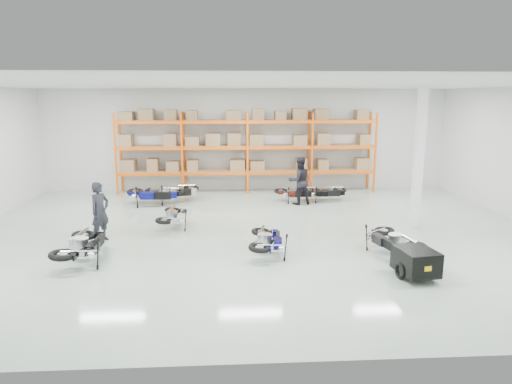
{
  "coord_description": "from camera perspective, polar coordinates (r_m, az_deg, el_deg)",
  "views": [
    {
      "loc": [
        -0.79,
        -13.5,
        4.14
      ],
      "look_at": [
        0.07,
        1.06,
        1.1
      ],
      "focal_mm": 32.0,
      "sensor_mm": 36.0,
      "label": 1
    }
  ],
  "objects": [
    {
      "name": "structural_column",
      "position": [
        15.35,
        19.67,
        4.01
      ],
      "size": [
        0.25,
        0.25,
        4.5
      ],
      "primitive_type": "cube",
      "color": "white",
      "rests_on": "ground"
    },
    {
      "name": "moto_blue_centre",
      "position": [
        12.18,
        1.52,
        -5.58
      ],
      "size": [
        1.0,
        1.75,
        1.08
      ],
      "primitive_type": null,
      "rotation": [
        0.0,
        -0.09,
        3.04
      ],
      "color": "#08074D",
      "rests_on": "ground"
    },
    {
      "name": "person_back",
      "position": [
        17.9,
        5.43,
        1.4
      ],
      "size": [
        1.05,
        0.9,
        1.87
      ],
      "primitive_type": "imported",
      "rotation": [
        0.0,
        0.0,
        3.37
      ],
      "color": "black",
      "rests_on": "ground"
    },
    {
      "name": "moto_back_b",
      "position": [
        18.55,
        -10.33,
        0.48
      ],
      "size": [
        2.05,
        1.4,
        1.21
      ],
      "primitive_type": null,
      "rotation": [
        0.0,
        -0.09,
        1.85
      ],
      "color": "#A9AEB3",
      "rests_on": "ground"
    },
    {
      "name": "person_left",
      "position": [
        14.0,
        -18.92,
        -2.36
      ],
      "size": [
        0.7,
        0.77,
        1.76
      ],
      "primitive_type": "imported",
      "rotation": [
        0.0,
        0.0,
        1.01
      ],
      "color": "black",
      "rests_on": "ground"
    },
    {
      "name": "moto_black_far_left",
      "position": [
        12.42,
        -20.84,
        -5.71
      ],
      "size": [
        0.96,
        1.9,
        1.22
      ],
      "primitive_type": null,
      "rotation": [
        0.0,
        -0.09,
        3.13
      ],
      "color": "black",
      "rests_on": "ground"
    },
    {
      "name": "moto_touring_right",
      "position": [
        12.7,
        16.64,
        -5.27
      ],
      "size": [
        1.22,
        1.87,
        1.12
      ],
      "primitive_type": null,
      "rotation": [
        0.0,
        -0.09,
        0.23
      ],
      "color": "black",
      "rests_on": "ground"
    },
    {
      "name": "moto_silver_left",
      "position": [
        14.95,
        -10.18,
        -2.58
      ],
      "size": [
        0.92,
        1.65,
        1.03
      ],
      "primitive_type": null,
      "rotation": [
        0.0,
        -0.09,
        3.06
      ],
      "color": "silver",
      "rests_on": "ground"
    },
    {
      "name": "pallet_rack",
      "position": [
        20.06,
        -1.12,
        6.38
      ],
      "size": [
        11.28,
        0.98,
        3.62
      ],
      "color": "#FF5F0D",
      "rests_on": "ground"
    },
    {
      "name": "trailer",
      "position": [
        11.33,
        19.35,
        -8.19
      ],
      "size": [
        0.92,
        1.68,
        0.69
      ],
      "rotation": [
        0.0,
        0.0,
        0.15
      ],
      "color": "black",
      "rests_on": "ground"
    },
    {
      "name": "room",
      "position": [
        13.66,
        -0.03,
        3.82
      ],
      "size": [
        18.0,
        18.0,
        18.0
      ],
      "color": "#ABBEB0",
      "rests_on": "ground"
    },
    {
      "name": "moto_back_d",
      "position": [
        18.4,
        5.27,
        0.29
      ],
      "size": [
        1.62,
        0.82,
        1.04
      ],
      "primitive_type": null,
      "rotation": [
        0.0,
        -0.09,
        1.59
      ],
      "color": "#44130D",
      "rests_on": "ground"
    },
    {
      "name": "moto_back_c",
      "position": [
        18.65,
        8.6,
        0.35
      ],
      "size": [
        1.62,
        0.82,
        1.04
      ],
      "primitive_type": null,
      "rotation": [
        0.0,
        -0.09,
        1.58
      ],
      "color": "black",
      "rests_on": "ground"
    },
    {
      "name": "moto_back_a",
      "position": [
        18.16,
        -12.63,
        0.21
      ],
      "size": [
        1.99,
        1.07,
        1.25
      ],
      "primitive_type": null,
      "rotation": [
        0.0,
        -0.09,
        1.51
      ],
      "color": "navy",
      "rests_on": "ground"
    }
  ]
}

